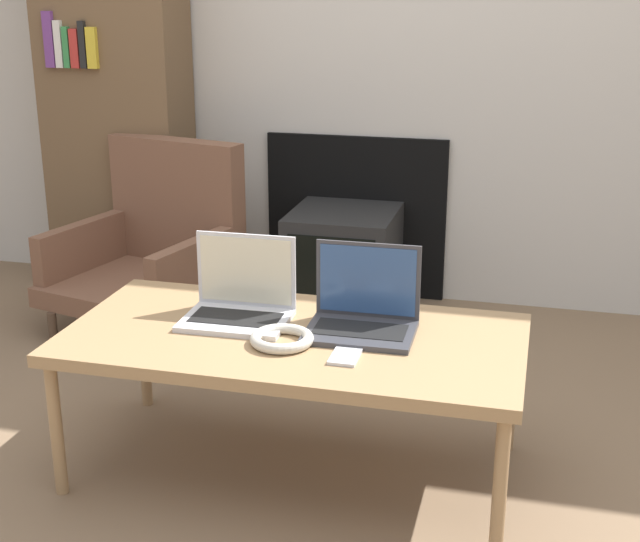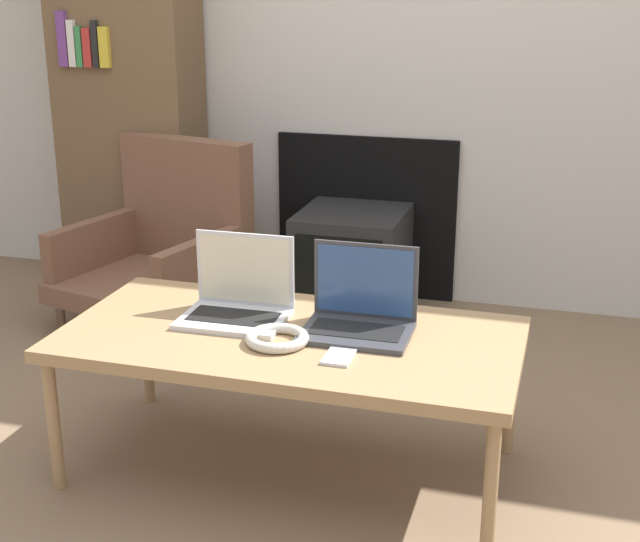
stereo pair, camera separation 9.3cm
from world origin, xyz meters
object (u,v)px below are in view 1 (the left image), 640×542
Objects in this scene: laptop_left at (240,301)px; laptop_right at (363,312)px; headphones at (282,339)px; phone at (346,354)px; armchair at (157,245)px; tv at (343,261)px.

laptop_right is at bearing -1.27° from laptop_left.
headphones is (0.17, -0.16, -0.04)m from laptop_left.
phone is (0.19, -0.04, -0.01)m from headphones.
laptop_right is 1.45m from armchair.
headphones is (-0.19, -0.16, -0.04)m from laptop_right.
laptop_right is 0.25m from headphones.
tv is 0.61× the size of armchair.
phone is at bearing -33.29° from armchair.
laptop_right is 1.74× the size of headphones.
laptop_left is at bearing -39.80° from armchair.
tv is at bearing 96.07° from headphones.
laptop_left reaches higher than tv.
phone is 1.50m from tv.
laptop_left is 1.28m from tv.
laptop_right is 0.20m from phone.
laptop_left is 2.22× the size of phone.
headphones reaches higher than phone.
phone is at bearing -76.81° from tv.
tv is 0.79m from armchair.
laptop_left is at bearing 138.11° from headphones.
headphones is 1.43m from tv.
laptop_left reaches higher than headphones.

